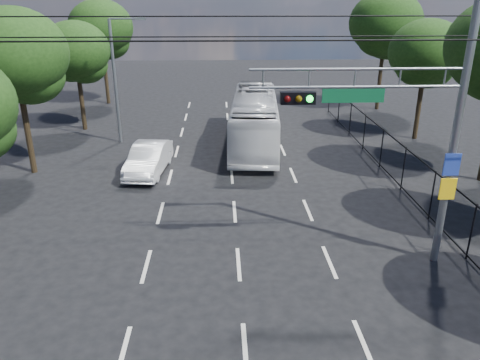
{
  "coord_description": "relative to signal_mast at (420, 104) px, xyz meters",
  "views": [
    {
      "loc": [
        -0.52,
        -5.19,
        8.17
      ],
      "look_at": [
        0.06,
        8.39,
        2.8
      ],
      "focal_mm": 35.0,
      "sensor_mm": 36.0,
      "label": 1
    }
  ],
  "objects": [
    {
      "name": "lane_markings",
      "position": [
        -5.28,
        6.01,
        -5.24
      ],
      "size": [
        6.12,
        38.0,
        0.01
      ],
      "color": "beige",
      "rests_on": "ground"
    },
    {
      "name": "signal_mast",
      "position": [
        0.0,
        0.0,
        0.0
      ],
      "size": [
        6.43,
        0.39,
        9.5
      ],
      "color": "slate",
      "rests_on": "ground"
    },
    {
      "name": "streetlight_left",
      "position": [
        -11.62,
        14.01,
        -1.3
      ],
      "size": [
        2.09,
        0.22,
        7.08
      ],
      "color": "slate",
      "rests_on": "ground"
    },
    {
      "name": "utility_wires",
      "position": [
        -5.28,
        0.84,
        1.99
      ],
      "size": [
        22.0,
        5.04,
        0.74
      ],
      "color": "black",
      "rests_on": "ground"
    },
    {
      "name": "fence_right",
      "position": [
        2.32,
        4.18,
        -4.21
      ],
      "size": [
        0.06,
        34.03,
        2.0
      ],
      "color": "black",
      "rests_on": "ground"
    },
    {
      "name": "tree_right_d",
      "position": [
        6.13,
        14.03,
        -0.39
      ],
      "size": [
        4.32,
        4.32,
        7.02
      ],
      "color": "black",
      "rests_on": "ground"
    },
    {
      "name": "tree_right_e",
      "position": [
        6.33,
        22.03,
        0.69
      ],
      "size": [
        5.28,
        5.28,
        8.58
      ],
      "color": "black",
      "rests_on": "ground"
    },
    {
      "name": "tree_left_c",
      "position": [
        -15.07,
        9.03,
        0.15
      ],
      "size": [
        4.8,
        4.8,
        7.8
      ],
      "color": "black",
      "rests_on": "ground"
    },
    {
      "name": "tree_left_d",
      "position": [
        -14.67,
        17.03,
        -0.52
      ],
      "size": [
        4.2,
        4.2,
        6.83
      ],
      "color": "black",
      "rests_on": "ground"
    },
    {
      "name": "tree_left_e",
      "position": [
        -14.87,
        25.03,
        0.29
      ],
      "size": [
        4.92,
        4.92,
        7.99
      ],
      "color": "black",
      "rests_on": "ground"
    },
    {
      "name": "white_bus",
      "position": [
        -3.83,
        13.16,
        -3.75
      ],
      "size": [
        3.37,
        10.91,
        2.99
      ],
      "primitive_type": "imported",
      "rotation": [
        0.0,
        0.0,
        -0.08
      ],
      "color": "silver",
      "rests_on": "ground"
    },
    {
      "name": "white_van",
      "position": [
        -9.35,
        8.69,
        -4.52
      ],
      "size": [
        2.02,
        4.52,
        1.44
      ],
      "primitive_type": "imported",
      "rotation": [
        0.0,
        0.0,
        -0.11
      ],
      "color": "white",
      "rests_on": "ground"
    }
  ]
}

